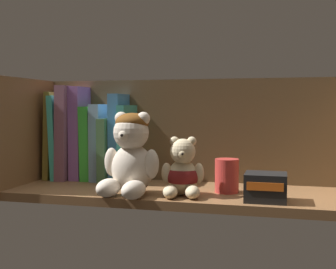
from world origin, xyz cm
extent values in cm
cube|color=brown|center=(0.00, 0.00, 1.00)|extent=(78.23, 25.51, 2.00)
cube|color=brown|center=(0.00, 13.35, 14.15)|extent=(80.63, 1.20, 28.29)
cube|color=brown|center=(-39.92, 0.00, 14.15)|extent=(1.60, 27.91, 28.29)
cube|color=olive|center=(-36.78, 9.35, 13.56)|extent=(2.55, 10.91, 23.17)
cube|color=#41C1B2|center=(-34.93, 9.35, 13.06)|extent=(2.46, 12.31, 22.16)
cube|color=#805369|center=(-32.53, 9.35, 14.35)|extent=(3.25, 12.67, 24.76)
cube|color=#8F5BA7|center=(-29.48, 9.35, 14.24)|extent=(2.90, 9.18, 24.47)
cube|color=green|center=(-26.49, 9.35, 11.64)|extent=(2.97, 9.62, 19.33)
cube|color=#7BA1C4|center=(-23.57, 9.35, 11.95)|extent=(2.75, 10.39, 19.89)
cube|color=#416940|center=(-20.89, 9.35, 10.13)|extent=(2.19, 14.02, 16.26)
cube|color=teal|center=(-18.21, 9.35, 13.25)|extent=(2.75, 11.01, 22.50)
cube|color=teal|center=(-15.66, 9.35, 11.82)|extent=(1.92, 14.07, 19.63)
ellipsoid|color=beige|center=(-9.40, -6.60, 7.51)|extent=(9.36, 8.59, 11.02)
sphere|color=beige|center=(-9.48, -7.14, 15.61)|extent=(7.83, 7.83, 7.83)
sphere|color=beige|center=(-12.11, -6.18, 18.67)|extent=(2.94, 2.94, 2.94)
sphere|color=beige|center=(-6.69, -7.01, 18.67)|extent=(2.94, 2.94, 2.94)
sphere|color=beige|center=(-9.90, -9.89, 15.14)|extent=(2.94, 2.94, 2.94)
sphere|color=black|center=(-10.06, -10.90, 15.22)|extent=(1.03, 1.03, 1.03)
ellipsoid|color=beige|center=(-13.19, -11.31, 3.96)|extent=(5.47, 7.93, 3.92)
ellipsoid|color=beige|center=(-7.20, -12.23, 3.96)|extent=(5.47, 7.93, 3.92)
ellipsoid|color=beige|center=(-14.38, -6.39, 8.89)|extent=(3.63, 3.63, 6.37)
ellipsoid|color=beige|center=(-4.58, -7.89, 8.89)|extent=(3.63, 3.63, 6.37)
ellipsoid|color=brown|center=(-9.40, -6.60, 17.77)|extent=(7.44, 7.44, 4.31)
ellipsoid|color=beige|center=(1.77, -5.52, 5.89)|extent=(6.61, 6.07, 7.78)
sphere|color=beige|center=(1.84, -5.90, 11.61)|extent=(5.53, 5.53, 5.53)
sphere|color=beige|center=(-0.13, -5.89, 13.76)|extent=(2.07, 2.07, 2.07)
sphere|color=beige|center=(3.67, -5.14, 13.76)|extent=(2.07, 2.07, 2.07)
sphere|color=beige|center=(2.23, -7.82, 11.28)|extent=(2.07, 2.07, 2.07)
sphere|color=black|center=(2.37, -8.53, 11.33)|extent=(0.73, 0.73, 0.73)
ellipsoid|color=beige|center=(0.39, -9.56, 3.38)|extent=(4.06, 5.69, 2.76)
ellipsoid|color=beige|center=(4.59, -8.72, 3.38)|extent=(4.06, 5.69, 2.76)
ellipsoid|color=beige|center=(-1.59, -6.58, 6.86)|extent=(2.64, 2.64, 4.49)
ellipsoid|color=beige|center=(5.28, -5.22, 6.86)|extent=(2.64, 2.64, 4.49)
ellipsoid|color=maroon|center=(1.77, -5.52, 6.08)|extent=(7.15, 6.61, 5.44)
cylinder|color=#C63833|center=(10.68, 0.17, 5.79)|extent=(5.37, 5.37, 7.57)
cube|color=black|center=(19.49, -7.14, 4.86)|extent=(8.37, 7.49, 5.73)
cube|color=orange|center=(19.49, -10.97, 5.58)|extent=(7.12, 0.16, 1.60)
camera|label=1|loc=(22.75, -98.88, 21.13)|focal=47.46mm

